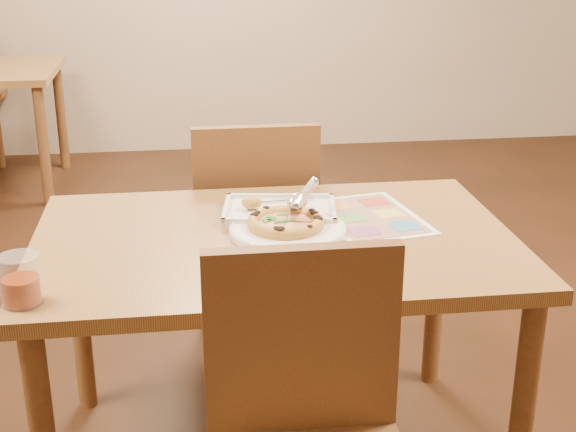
{
  "coord_description": "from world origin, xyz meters",
  "views": [
    {
      "loc": [
        -0.23,
        -2.0,
        1.53
      ],
      "look_at": [
        0.04,
        0.02,
        0.77
      ],
      "focal_mm": 50.0,
      "sensor_mm": 36.0,
      "label": 1
    }
  ],
  "objects": [
    {
      "name": "glass_tumbler",
      "position": [
        -0.6,
        -0.33,
        0.77
      ],
      "size": [
        0.09,
        0.09,
        0.11
      ],
      "rotation": [
        0.0,
        0.0,
        -0.11
      ],
      "color": "maroon",
      "rests_on": "dining_table"
    },
    {
      "name": "appetizer_tray",
      "position": [
        0.03,
        0.16,
        0.73
      ],
      "size": [
        0.35,
        0.26,
        0.06
      ],
      "rotation": [
        0.0,
        0.0,
        -0.14
      ],
      "color": "silver",
      "rests_on": "dining_table"
    },
    {
      "name": "dining_table",
      "position": [
        0.0,
        0.0,
        0.63
      ],
      "size": [
        1.3,
        0.85,
        0.72
      ],
      "color": "olive",
      "rests_on": "ground"
    },
    {
      "name": "chair_near",
      "position": [
        0.0,
        -0.6,
        0.57
      ],
      "size": [
        0.42,
        0.42,
        0.47
      ],
      "color": "brown",
      "rests_on": "ground"
    },
    {
      "name": "plate",
      "position": [
        0.04,
        0.02,
        0.73
      ],
      "size": [
        0.39,
        0.39,
        0.02
      ],
      "primitive_type": "cylinder",
      "rotation": [
        0.0,
        0.0,
        -0.26
      ],
      "color": "white",
      "rests_on": "dining_table"
    },
    {
      "name": "chair_far",
      "position": [
        -0.0,
        0.6,
        0.57
      ],
      "size": [
        0.42,
        0.42,
        0.47
      ],
      "rotation": [
        0.0,
        0.0,
        3.14
      ],
      "color": "brown",
      "rests_on": "ground"
    },
    {
      "name": "pizza",
      "position": [
        0.03,
        0.03,
        0.75
      ],
      "size": [
        0.21,
        0.21,
        0.03
      ],
      "rotation": [
        0.0,
        0.0,
        -0.26
      ],
      "color": "gold",
      "rests_on": "plate"
    },
    {
      "name": "pizza_cutter",
      "position": [
        0.09,
        0.07,
        0.8
      ],
      "size": [
        0.1,
        0.13,
        0.09
      ],
      "rotation": [
        0.0,
        0.0,
        0.94
      ],
      "color": "silver",
      "rests_on": "pizza"
    },
    {
      "name": "menu",
      "position": [
        0.29,
        0.11,
        0.72
      ],
      "size": [
        0.33,
        0.42,
        0.0
      ],
      "primitive_type": "cube",
      "rotation": [
        0.0,
        0.0,
        0.18
      ],
      "color": "white",
      "rests_on": "dining_table"
    }
  ]
}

